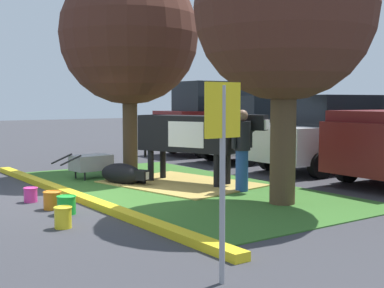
% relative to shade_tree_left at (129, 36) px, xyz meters
% --- Properties ---
extents(ground_plane, '(80.00, 80.00, 0.00)m').
position_rel_shade_tree_left_xyz_m(ground_plane, '(2.36, -2.37, -3.51)').
color(ground_plane, '#38383D').
extents(grass_island, '(8.39, 4.27, 0.02)m').
position_rel_shade_tree_left_xyz_m(grass_island, '(2.58, -0.27, -3.50)').
color(grass_island, '#386B28').
rests_on(grass_island, ground).
extents(curb_yellow, '(9.59, 0.24, 0.12)m').
position_rel_shade_tree_left_xyz_m(curb_yellow, '(2.58, -2.55, -3.45)').
color(curb_yellow, yellow).
rests_on(curb_yellow, ground).
extents(hay_bedding, '(3.59, 2.96, 0.04)m').
position_rel_shade_tree_left_xyz_m(hay_bedding, '(2.26, 0.04, -3.48)').
color(hay_bedding, tan).
rests_on(hay_bedding, ground).
extents(shade_tree_left, '(3.51, 3.51, 5.28)m').
position_rel_shade_tree_left_xyz_m(shade_tree_left, '(0.00, 0.00, 0.00)').
color(shade_tree_left, '#4C3823').
rests_on(shade_tree_left, ground).
extents(shade_tree_right, '(3.23, 3.23, 5.10)m').
position_rel_shade_tree_left_xyz_m(shade_tree_right, '(5.16, 0.29, -0.06)').
color(shade_tree_right, '#4C3823').
rests_on(shade_tree_right, ground).
extents(cow_holstein, '(2.99, 1.63, 1.58)m').
position_rel_shade_tree_left_xyz_m(cow_holstein, '(2.36, 0.28, -2.38)').
color(cow_holstein, black).
rests_on(cow_holstein, ground).
extents(calf_lying, '(1.33, 0.84, 0.48)m').
position_rel_shade_tree_left_xyz_m(calf_lying, '(1.50, -1.02, -3.27)').
color(calf_lying, black).
rests_on(calf_lying, ground).
extents(person_handler, '(0.34, 0.53, 1.69)m').
position_rel_shade_tree_left_xyz_m(person_handler, '(3.74, 0.55, -2.60)').
color(person_handler, '#23478C').
rests_on(person_handler, ground).
extents(wheelbarrow, '(0.69, 1.62, 0.63)m').
position_rel_shade_tree_left_xyz_m(wheelbarrow, '(0.31, -1.20, -3.12)').
color(wheelbarrow, gray).
rests_on(wheelbarrow, ground).
extents(parking_sign, '(0.06, 0.44, 2.07)m').
position_rel_shade_tree_left_xyz_m(parking_sign, '(7.76, -3.17, -2.05)').
color(parking_sign, '#99999E').
rests_on(parking_sign, ground).
extents(bucket_pink, '(0.27, 0.27, 0.27)m').
position_rel_shade_tree_left_xyz_m(bucket_pink, '(2.30, -3.35, -3.36)').
color(bucket_pink, '#EA3893').
rests_on(bucket_pink, ground).
extents(bucket_orange, '(0.32, 0.32, 0.31)m').
position_rel_shade_tree_left_xyz_m(bucket_orange, '(3.15, -3.25, -3.34)').
color(bucket_orange, orange).
rests_on(bucket_orange, ground).
extents(bucket_green, '(0.33, 0.33, 0.31)m').
position_rel_shade_tree_left_xyz_m(bucket_green, '(3.68, -3.21, -3.35)').
color(bucket_green, green).
rests_on(bucket_green, ground).
extents(bucket_yellow, '(0.28, 0.28, 0.32)m').
position_rel_shade_tree_left_xyz_m(bucket_yellow, '(4.55, -3.62, -3.34)').
color(bucket_yellow, yellow).
rests_on(bucket_yellow, ground).
extents(suv_dark_grey, '(2.25, 4.67, 2.52)m').
position_rel_shade_tree_left_xyz_m(suv_dark_grey, '(-2.76, 5.22, -2.24)').
color(suv_dark_grey, maroon).
rests_on(suv_dark_grey, ground).
extents(sedan_blue, '(2.14, 4.46, 2.02)m').
position_rel_shade_tree_left_xyz_m(sedan_blue, '(-0.20, 4.87, -2.52)').
color(sedan_blue, silver).
rests_on(sedan_blue, ground).
extents(hatchback_white, '(2.14, 4.46, 2.02)m').
position_rel_shade_tree_left_xyz_m(hatchback_white, '(2.57, 4.74, -2.52)').
color(hatchback_white, silver).
rests_on(hatchback_white, ground).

